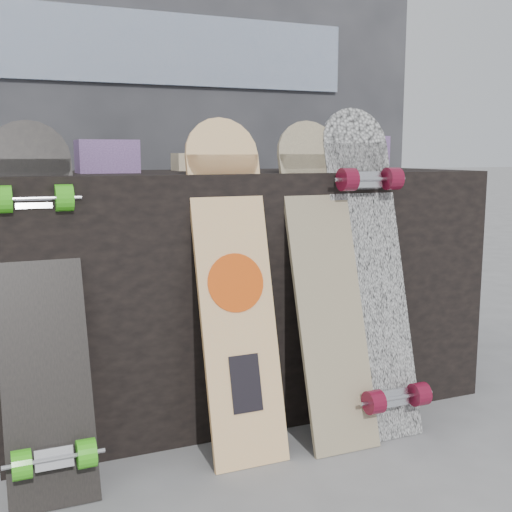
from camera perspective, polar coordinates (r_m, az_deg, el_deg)
name	(u,v)px	position (r m, az deg, el deg)	size (l,w,h in m)	color
ground	(304,458)	(1.92, 4.25, -17.48)	(60.00, 60.00, 0.00)	slate
vendor_table	(239,288)	(2.22, -1.55, -2.82)	(1.60, 0.60, 0.80)	black
booth	(169,99)	(2.99, -7.76, 13.68)	(2.40, 0.22, 2.20)	#2E2E32
merch_box_purple	(107,156)	(2.03, -13.11, 8.61)	(0.18, 0.12, 0.10)	#50336A
merch_box_small	(362,153)	(2.38, 9.45, 9.01)	(0.14, 0.14, 0.12)	#50336A
merch_box_flat	(205,162)	(2.28, -4.56, 8.35)	(0.22, 0.10, 0.06)	#D1B78C
longboard_geisha	(234,278)	(1.82, -1.94, -1.98)	(0.22, 0.27, 0.96)	beige
longboard_celtic	(325,271)	(1.94, 6.13, -1.33)	(0.21, 0.31, 0.96)	beige
longboard_cascadia	(372,265)	(2.02, 10.25, -0.81)	(0.23, 0.34, 1.00)	silver
skateboard_dark	(40,300)	(1.73, -18.63, -3.72)	(0.22, 0.40, 0.95)	black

